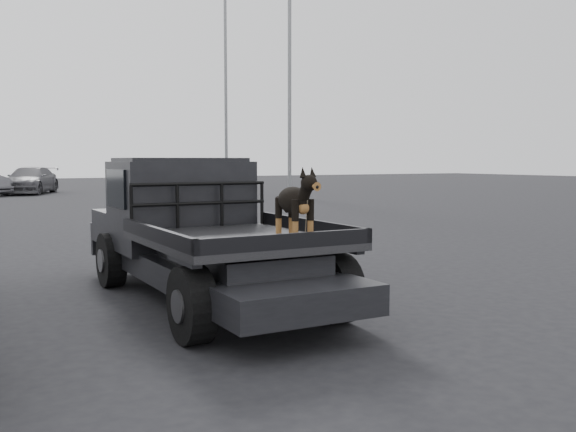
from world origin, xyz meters
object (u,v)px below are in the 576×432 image
dog (294,206)px  distant_car_b (30,180)px  flatbed_ute (207,265)px  floodlight_far (225,52)px  floodlight_mid (290,58)px

dog → distant_car_b: dog is taller
flatbed_ute → distant_car_b: bearing=87.0°
distant_car_b → floodlight_far: size_ratio=0.32×
floodlight_far → dog: bearing=-112.2°
flatbed_ute → distant_car_b: (1.48, 28.75, 0.25)m
distant_car_b → floodlight_mid: floodlight_mid is taller
floodlight_far → flatbed_ute: bearing=-113.9°
floodlight_mid → flatbed_ute: bearing=-121.5°
dog → floodlight_mid: floodlight_mid is taller
flatbed_ute → dog: size_ratio=7.30×
distant_car_b → floodlight_far: bearing=23.6°
flatbed_ute → floodlight_far: (12.67, 28.60, 7.77)m
dog → distant_car_b: bearing=87.9°
dog → floodlight_far: floodlight_far is taller
floodlight_mid → floodlight_far: (0.21, 8.31, 1.52)m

